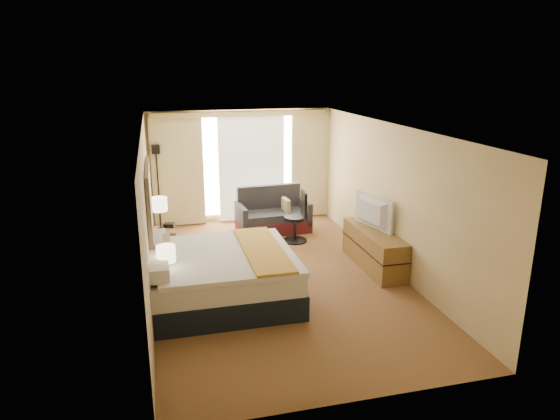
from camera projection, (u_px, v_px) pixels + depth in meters
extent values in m
cube|color=#60291B|center=(276.00, 276.00, 8.74)|extent=(4.20, 7.00, 0.02)
cube|color=silver|center=(276.00, 128.00, 8.02)|extent=(4.20, 7.00, 0.02)
cube|color=#D8BA83|center=(241.00, 166.00, 11.64)|extent=(4.20, 0.02, 2.60)
cube|color=#D8BA83|center=(357.00, 294.00, 5.12)|extent=(4.20, 0.02, 2.60)
cube|color=#D8BA83|center=(147.00, 214.00, 7.89)|extent=(0.02, 7.00, 2.60)
cube|color=#D8BA83|center=(391.00, 197.00, 8.87)|extent=(0.02, 7.00, 2.60)
cube|color=black|center=(150.00, 212.00, 8.09)|extent=(0.06, 1.85, 1.50)
cube|color=olive|center=(169.00, 300.00, 7.25)|extent=(0.45, 0.52, 0.55)
cube|color=olive|center=(164.00, 243.00, 9.58)|extent=(0.45, 0.52, 0.55)
cube|color=olive|center=(374.00, 249.00, 9.08)|extent=(0.50, 1.80, 0.70)
cube|color=white|center=(251.00, 165.00, 11.66)|extent=(2.30, 0.02, 2.30)
cube|color=beige|center=(178.00, 171.00, 11.20)|extent=(1.15, 0.09, 2.50)
cube|color=beige|center=(310.00, 165.00, 11.92)|extent=(0.90, 0.09, 2.50)
cube|color=silver|center=(252.00, 167.00, 11.64)|extent=(1.55, 0.04, 2.50)
cube|color=#D8BA83|center=(241.00, 114.00, 11.15)|extent=(4.00, 0.16, 0.12)
cube|color=black|center=(221.00, 288.00, 7.84)|extent=(2.27, 2.05, 0.38)
cube|color=white|center=(221.00, 268.00, 7.74)|extent=(2.21, 2.00, 0.32)
cube|color=white|center=(226.00, 256.00, 7.71)|extent=(2.07, 2.07, 0.08)
cube|color=gold|center=(262.00, 249.00, 7.83)|extent=(0.59, 2.07, 0.04)
cube|color=white|center=(158.00, 266.00, 6.97)|extent=(0.30, 0.84, 0.19)
cube|color=white|center=(157.00, 243.00, 7.89)|extent=(0.30, 0.84, 0.19)
cube|color=beige|center=(167.00, 250.00, 7.45)|extent=(0.11, 0.45, 0.39)
cube|color=#50161C|center=(273.00, 225.00, 11.11)|extent=(1.61, 0.93, 0.28)
cube|color=#303035|center=(274.00, 216.00, 10.99)|extent=(1.49, 0.76, 0.18)
cube|color=#303035|center=(269.00, 198.00, 11.27)|extent=(1.46, 0.25, 0.62)
cube|color=#303035|center=(241.00, 217.00, 10.82)|extent=(0.16, 0.84, 0.50)
cube|color=#303035|center=(304.00, 211.00, 11.25)|extent=(0.16, 0.84, 0.50)
cube|color=beige|center=(286.00, 207.00, 11.02)|extent=(0.11, 0.40, 0.36)
cube|color=black|center=(161.00, 227.00, 11.37)|extent=(0.24, 0.24, 0.03)
cylinder|color=black|center=(159.00, 191.00, 11.13)|extent=(0.03, 0.03, 1.70)
cube|color=black|center=(156.00, 149.00, 10.87)|extent=(0.17, 0.17, 0.20)
cylinder|color=black|center=(295.00, 240.00, 10.50)|extent=(0.52, 0.52, 0.03)
cylinder|color=black|center=(295.00, 229.00, 10.43)|extent=(0.06, 0.06, 0.47)
cylinder|color=black|center=(295.00, 218.00, 10.37)|extent=(0.45, 0.45, 0.07)
cube|color=black|center=(304.00, 204.00, 10.31)|extent=(0.08, 0.42, 0.52)
cube|color=black|center=(168.00, 282.00, 7.16)|extent=(0.10, 0.10, 0.04)
cylinder|color=black|center=(167.00, 270.00, 7.11)|extent=(0.03, 0.03, 0.34)
cylinder|color=#FFE8BF|center=(166.00, 254.00, 7.04)|extent=(0.27, 0.27, 0.23)
cube|color=black|center=(161.00, 229.00, 9.50)|extent=(0.11, 0.11, 0.04)
cylinder|color=black|center=(160.00, 218.00, 9.44)|extent=(0.03, 0.03, 0.38)
cylinder|color=#FFE8BF|center=(159.00, 204.00, 9.36)|extent=(0.30, 0.30, 0.26)
cube|color=#98C2EB|center=(166.00, 283.00, 7.04)|extent=(0.16, 0.16, 0.12)
cube|color=black|center=(169.00, 225.00, 9.65)|extent=(0.23, 0.20, 0.08)
imported|color=black|center=(369.00, 212.00, 9.04)|extent=(0.38, 1.04, 0.60)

